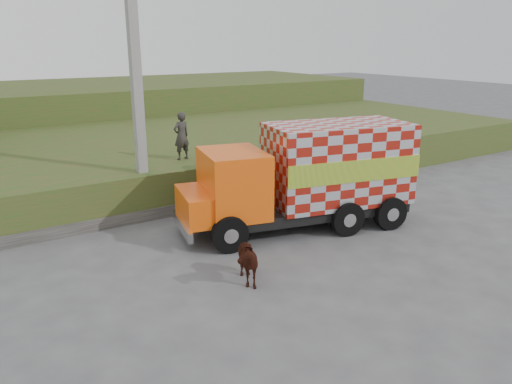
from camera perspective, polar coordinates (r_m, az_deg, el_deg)
ground at (r=13.66m, az=-1.67°, el=-7.35°), size 120.00×120.00×0.00m
embankment at (r=22.20m, az=-15.14°, el=3.66°), size 40.00×12.00×1.50m
embankment_far at (r=33.57m, az=-21.67°, el=8.69°), size 40.00×12.00×3.00m
retaining_strip at (r=16.44m, az=-15.34°, el=-2.93°), size 16.00×0.50×0.40m
utility_pole at (r=16.29m, az=-13.44°, el=11.05°), size 1.20×0.30×8.00m
cargo_truck at (r=15.38m, az=6.07°, el=1.88°), size 7.49×3.80×3.20m
cow at (r=12.06m, az=-1.46°, el=-7.74°), size 0.97×1.49×1.16m
pedestrian at (r=18.11m, az=-8.53°, el=6.36°), size 0.69×0.51×1.71m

